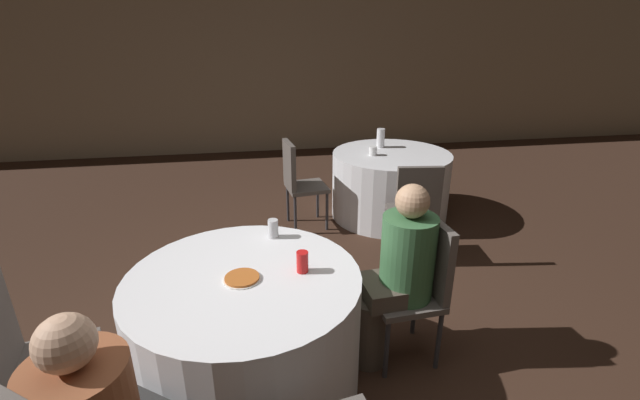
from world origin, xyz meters
TOP-DOWN VIEW (x-y plane):
  - ground_plane at (0.00, 0.00)m, footprint 16.00×16.00m
  - wall_back at (0.00, 5.19)m, footprint 16.00×0.06m
  - table_near at (-0.20, -0.10)m, footprint 1.30×1.30m
  - table_far at (1.40, 2.15)m, footprint 1.29×1.29m
  - chair_near_east at (0.87, -0.02)m, footprint 0.43×0.43m
  - chair_near_west at (-1.24, -0.30)m, footprint 0.47×0.47m
  - chair_far_west at (0.35, 2.01)m, footprint 0.45×0.45m
  - chair_far_south at (1.27, 1.10)m, footprint 0.45×0.45m
  - person_green_jacket at (0.70, -0.03)m, footprint 0.50×0.33m
  - pizza_plate_near at (-0.20, -0.13)m, footprint 0.21×0.21m
  - soda_can_silver at (0.00, 0.35)m, footprint 0.07×0.07m
  - soda_can_red at (0.13, -0.10)m, footprint 0.07×0.07m
  - bottle_far at (1.35, 2.41)m, footprint 0.09×0.09m
  - cup_far at (1.17, 2.10)m, footprint 0.08×0.08m

SIDE VIEW (x-z plane):
  - ground_plane at x=0.00m, z-range 0.00..0.00m
  - table_near at x=-0.20m, z-range 0.00..0.73m
  - table_far at x=1.40m, z-range 0.00..0.73m
  - chair_near_east at x=0.87m, z-range 0.09..1.02m
  - chair_near_west at x=-1.24m, z-range 0.09..1.02m
  - chair_far_west at x=0.35m, z-range 0.09..1.02m
  - chair_far_south at x=1.27m, z-range 0.09..1.02m
  - person_green_jacket at x=0.70m, z-range 0.00..1.18m
  - pizza_plate_near at x=-0.20m, z-range 0.73..0.75m
  - cup_far at x=1.17m, z-range 0.73..0.82m
  - soda_can_silver at x=0.00m, z-range 0.73..0.85m
  - soda_can_red at x=0.13m, z-range 0.73..0.85m
  - bottle_far at x=1.35m, z-range 0.73..0.94m
  - wall_back at x=0.00m, z-range 0.00..2.80m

